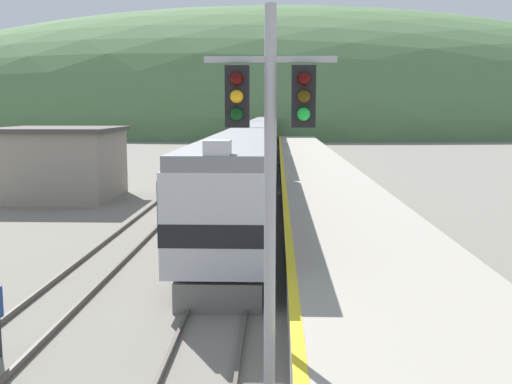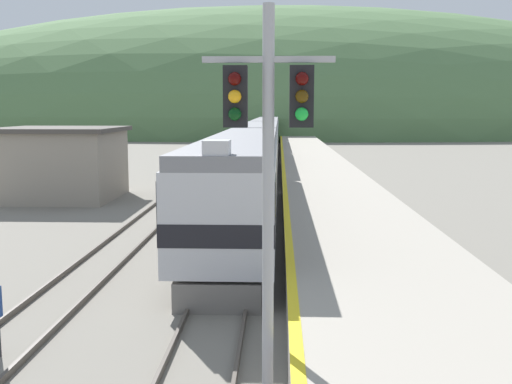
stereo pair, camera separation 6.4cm
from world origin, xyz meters
The scene contains 10 objects.
track_main centered at (0.00, 70.00, 0.08)m, with size 1.52×180.00×0.16m.
track_siding centered at (-4.29, 70.00, 0.08)m, with size 1.52×180.00×0.16m.
platform centered at (4.35, 50.00, 0.48)m, with size 5.27×140.00×0.98m.
distant_hills centered at (0.00, 133.77, 0.00)m, with size 203.44×91.55×54.03m.
station_shed centered at (-10.75, 29.50, 2.04)m, with size 6.61×6.54×4.04m.
express_train_lead_car centered at (0.00, 21.15, 2.15)m, with size 2.88×21.73×4.28m.
carriage_second centered at (0.00, 43.36, 2.14)m, with size 2.87×20.46×3.92m.
carriage_third centered at (0.00, 64.70, 2.14)m, with size 2.87×20.46×3.92m.
carriage_fourth centered at (0.00, 86.04, 2.14)m, with size 2.87×20.46×3.92m.
signal_mast_main centered at (1.34, 6.47, 4.40)m, with size 2.20×0.42×6.75m.
Camera 2 is at (1.52, -3.60, 5.03)m, focal length 42.00 mm.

